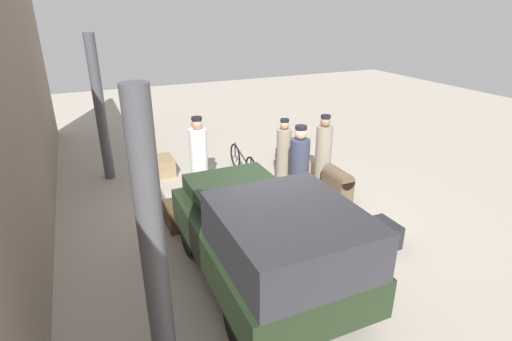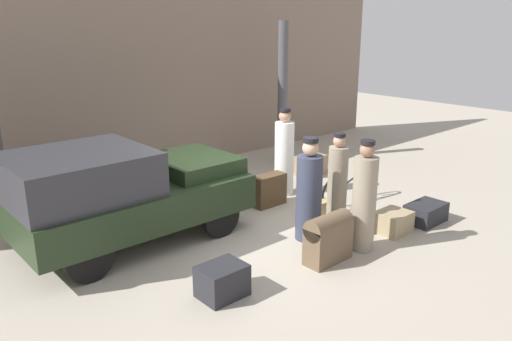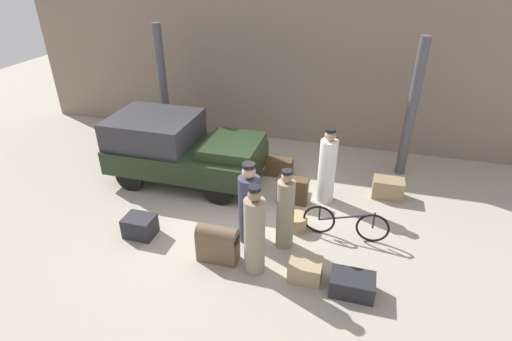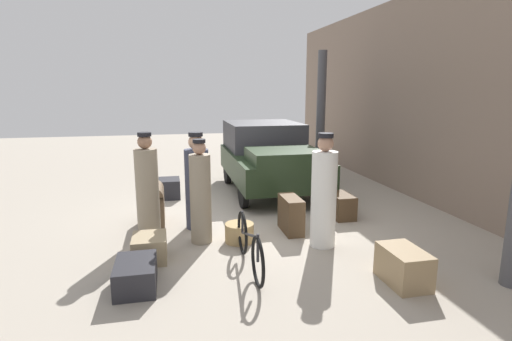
{
  "view_description": "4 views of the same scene",
  "coord_description": "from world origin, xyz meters",
  "px_view_note": "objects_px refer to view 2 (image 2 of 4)",
  "views": [
    {
      "loc": [
        -6.46,
        3.18,
        4.0
      ],
      "look_at": [
        0.2,
        0.2,
        0.95
      ],
      "focal_mm": 28.0,
      "sensor_mm": 36.0,
      "label": 1
    },
    {
      "loc": [
        -5.27,
        -5.96,
        3.44
      ],
      "look_at": [
        0.2,
        0.2,
        0.95
      ],
      "focal_mm": 35.0,
      "sensor_mm": 36.0,
      "label": 2
    },
    {
      "loc": [
        2.21,
        -6.97,
        5.07
      ],
      "look_at": [
        0.2,
        0.2,
        0.95
      ],
      "focal_mm": 28.0,
      "sensor_mm": 36.0,
      "label": 3
    },
    {
      "loc": [
        7.2,
        -1.33,
        2.41
      ],
      "look_at": [
        0.2,
        0.2,
        0.95
      ],
      "focal_mm": 28.0,
      "sensor_mm": 36.0,
      "label": 4
    }
  ],
  "objects_px": {
    "truck": "(120,191)",
    "suitcase_black_upright": "(209,186)",
    "suitcase_small_leather": "(222,281)",
    "porter_carrying_trunk": "(309,194)",
    "trunk_wicker_pale": "(311,165)",
    "conductor_in_dark_uniform": "(337,185)",
    "trunk_umber_medium": "(269,190)",
    "trunk_barrel_dark": "(328,237)",
    "trunk_large_brown": "(426,213)",
    "wicker_basket": "(315,208)",
    "suitcase_tan_flat": "(393,222)",
    "bicycle": "(351,187)",
    "porter_lifting_near_truck": "(364,200)",
    "porter_standing_middle": "(284,155)"
  },
  "relations": [
    {
      "from": "wicker_basket",
      "to": "trunk_wicker_pale",
      "type": "distance_m",
      "value": 2.55
    },
    {
      "from": "porter_standing_middle",
      "to": "suitcase_black_upright",
      "type": "relative_size",
      "value": 2.62
    },
    {
      "from": "suitcase_tan_flat",
      "to": "bicycle",
      "type": "bearing_deg",
      "value": 67.18
    },
    {
      "from": "suitcase_small_leather",
      "to": "suitcase_black_upright",
      "type": "bearing_deg",
      "value": 56.17
    },
    {
      "from": "suitcase_small_leather",
      "to": "porter_lifting_near_truck",
      "type": "bearing_deg",
      "value": -7.72
    },
    {
      "from": "trunk_umber_medium",
      "to": "trunk_barrel_dark",
      "type": "relative_size",
      "value": 0.91
    },
    {
      "from": "porter_standing_middle",
      "to": "trunk_wicker_pale",
      "type": "distance_m",
      "value": 1.6
    },
    {
      "from": "conductor_in_dark_uniform",
      "to": "porter_standing_middle",
      "type": "height_order",
      "value": "porter_standing_middle"
    },
    {
      "from": "conductor_in_dark_uniform",
      "to": "porter_standing_middle",
      "type": "xyz_separation_m",
      "value": [
        0.56,
        1.84,
        0.04
      ]
    },
    {
      "from": "porter_standing_middle",
      "to": "trunk_barrel_dark",
      "type": "height_order",
      "value": "porter_standing_middle"
    },
    {
      "from": "trunk_large_brown",
      "to": "conductor_in_dark_uniform",
      "type": "bearing_deg",
      "value": 145.97
    },
    {
      "from": "wicker_basket",
      "to": "trunk_large_brown",
      "type": "relative_size",
      "value": 0.63
    },
    {
      "from": "wicker_basket",
      "to": "suitcase_black_upright",
      "type": "bearing_deg",
      "value": 111.6
    },
    {
      "from": "trunk_large_brown",
      "to": "porter_standing_middle",
      "type": "bearing_deg",
      "value": 106.25
    },
    {
      "from": "suitcase_tan_flat",
      "to": "suitcase_small_leather",
      "type": "distance_m",
      "value": 3.42
    },
    {
      "from": "suitcase_small_leather",
      "to": "suitcase_black_upright",
      "type": "xyz_separation_m",
      "value": [
        2.14,
        3.2,
        0.01
      ]
    },
    {
      "from": "conductor_in_dark_uniform",
      "to": "suitcase_black_upright",
      "type": "xyz_separation_m",
      "value": [
        -0.71,
        2.71,
        -0.54
      ]
    },
    {
      "from": "suitcase_tan_flat",
      "to": "trunk_large_brown",
      "type": "bearing_deg",
      "value": -9.26
    },
    {
      "from": "porter_standing_middle",
      "to": "trunk_wicker_pale",
      "type": "relative_size",
      "value": 2.56
    },
    {
      "from": "conductor_in_dark_uniform",
      "to": "truck",
      "type": "bearing_deg",
      "value": 148.38
    },
    {
      "from": "wicker_basket",
      "to": "trunk_umber_medium",
      "type": "xyz_separation_m",
      "value": [
        -0.26,
        0.94,
        0.16
      ]
    },
    {
      "from": "trunk_barrel_dark",
      "to": "bicycle",
      "type": "bearing_deg",
      "value": 30.8
    },
    {
      "from": "truck",
      "to": "trunk_large_brown",
      "type": "height_order",
      "value": "truck"
    },
    {
      "from": "trunk_wicker_pale",
      "to": "trunk_barrel_dark",
      "type": "xyz_separation_m",
      "value": [
        -3.04,
        -3.12,
        0.17
      ]
    },
    {
      "from": "porter_standing_middle",
      "to": "suitcase_small_leather",
      "type": "height_order",
      "value": "porter_standing_middle"
    },
    {
      "from": "trunk_large_brown",
      "to": "wicker_basket",
      "type": "bearing_deg",
      "value": 129.26
    },
    {
      "from": "trunk_wicker_pale",
      "to": "trunk_large_brown",
      "type": "relative_size",
      "value": 0.94
    },
    {
      "from": "conductor_in_dark_uniform",
      "to": "trunk_wicker_pale",
      "type": "relative_size",
      "value": 2.4
    },
    {
      "from": "trunk_umber_medium",
      "to": "suitcase_tan_flat",
      "type": "relative_size",
      "value": 1.2
    },
    {
      "from": "bicycle",
      "to": "conductor_in_dark_uniform",
      "type": "relative_size",
      "value": 1.02
    },
    {
      "from": "bicycle",
      "to": "trunk_umber_medium",
      "type": "relative_size",
      "value": 2.48
    },
    {
      "from": "trunk_barrel_dark",
      "to": "truck",
      "type": "bearing_deg",
      "value": 126.6
    },
    {
      "from": "porter_lifting_near_truck",
      "to": "porter_standing_middle",
      "type": "xyz_separation_m",
      "value": [
        0.92,
        2.66,
        0.01
      ]
    },
    {
      "from": "trunk_umber_medium",
      "to": "suitcase_tan_flat",
      "type": "distance_m",
      "value": 2.43
    },
    {
      "from": "suitcase_black_upright",
      "to": "trunk_wicker_pale",
      "type": "xyz_separation_m",
      "value": [
        2.67,
        -0.34,
        -0.0
      ]
    },
    {
      "from": "porter_carrying_trunk",
      "to": "trunk_umber_medium",
      "type": "bearing_deg",
      "value": 69.74
    },
    {
      "from": "wicker_basket",
      "to": "suitcase_tan_flat",
      "type": "bearing_deg",
      "value": -72.97
    },
    {
      "from": "trunk_umber_medium",
      "to": "bicycle",
      "type": "bearing_deg",
      "value": -38.01
    },
    {
      "from": "bicycle",
      "to": "conductor_in_dark_uniform",
      "type": "xyz_separation_m",
      "value": [
        -1.11,
        -0.56,
        0.43
      ]
    },
    {
      "from": "suitcase_black_upright",
      "to": "bicycle",
      "type": "bearing_deg",
      "value": -49.67
    },
    {
      "from": "truck",
      "to": "suitcase_black_upright",
      "type": "height_order",
      "value": "truck"
    },
    {
      "from": "porter_lifting_near_truck",
      "to": "conductor_in_dark_uniform",
      "type": "bearing_deg",
      "value": 66.0
    },
    {
      "from": "truck",
      "to": "suitcase_tan_flat",
      "type": "height_order",
      "value": "truck"
    },
    {
      "from": "porter_lifting_near_truck",
      "to": "trunk_large_brown",
      "type": "relative_size",
      "value": 2.37
    },
    {
      "from": "wicker_basket",
      "to": "trunk_umber_medium",
      "type": "bearing_deg",
      "value": 105.6
    },
    {
      "from": "bicycle",
      "to": "suitcase_black_upright",
      "type": "xyz_separation_m",
      "value": [
        -1.83,
        2.15,
        -0.11
      ]
    },
    {
      "from": "bicycle",
      "to": "wicker_basket",
      "type": "bearing_deg",
      "value": 178.03
    },
    {
      "from": "suitcase_small_leather",
      "to": "trunk_wicker_pale",
      "type": "xyz_separation_m",
      "value": [
        4.81,
        2.86,
        0.01
      ]
    },
    {
      "from": "suitcase_small_leather",
      "to": "porter_carrying_trunk",
      "type": "bearing_deg",
      "value": 12.67
    },
    {
      "from": "porter_lifting_near_truck",
      "to": "trunk_large_brown",
      "type": "height_order",
      "value": "porter_lifting_near_truck"
    }
  ]
}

